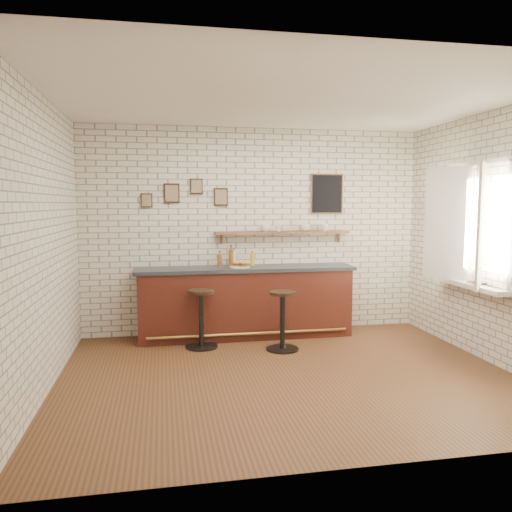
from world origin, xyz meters
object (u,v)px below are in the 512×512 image
at_px(condiment_bottle_yellow, 252,259).
at_px(shelf_cup_b, 278,228).
at_px(bar_stool_right, 283,319).
at_px(shelf_cup_d, 324,227).
at_px(bar_stool_left, 201,317).
at_px(shelf_cup_a, 266,228).
at_px(book_upper, 473,282).
at_px(bitters_bottle_brown, 220,260).
at_px(shelf_cup_c, 305,228).
at_px(sandwich_plate, 240,267).
at_px(bitters_bottle_white, 234,259).
at_px(book_lower, 474,283).
at_px(ciabatta_sandwich, 241,264).
at_px(bar_counter, 246,302).
at_px(bitters_bottle_amber, 231,257).

xyz_separation_m(condiment_bottle_yellow, shelf_cup_b, (0.40, 0.04, 0.45)).
distance_m(bar_stool_right, shelf_cup_d, 1.71).
bearing_deg(bar_stool_left, condiment_bottle_yellow, 36.92).
xyz_separation_m(shelf_cup_a, book_upper, (2.23, -1.71, -0.60)).
distance_m(bitters_bottle_brown, shelf_cup_c, 1.36).
bearing_deg(shelf_cup_a, shelf_cup_b, -43.25).
height_order(sandwich_plate, bar_stool_left, sandwich_plate).
bearing_deg(bitters_bottle_white, book_lower, -31.85).
distance_m(ciabatta_sandwich, bitters_bottle_white, 0.22).
bearing_deg(book_lower, bitters_bottle_white, 117.03).
height_order(shelf_cup_c, book_lower, shelf_cup_c).
height_order(bar_stool_left, bar_stool_right, same).
relative_size(bar_counter, shelf_cup_a, 23.22).
xyz_separation_m(condiment_bottle_yellow, book_upper, (2.44, -1.67, -0.14)).
bearing_deg(ciabatta_sandwich, book_upper, -28.98).
bearing_deg(shelf_cup_a, bitters_bottle_brown, 140.18).
bearing_deg(book_lower, book_upper, 58.88).
bearing_deg(bar_counter, sandwich_plate, -152.03).
height_order(sandwich_plate, bitters_bottle_white, bitters_bottle_white).
xyz_separation_m(bitters_bottle_white, bitters_bottle_amber, (-0.04, -0.00, 0.02)).
bearing_deg(bar_stool_right, bitters_bottle_white, 119.41).
distance_m(ciabatta_sandwich, book_upper, 3.02).
bearing_deg(condiment_bottle_yellow, sandwich_plate, -136.03).
height_order(bar_counter, condiment_bottle_yellow, condiment_bottle_yellow).
relative_size(ciabatta_sandwich, bar_stool_right, 0.34).
bearing_deg(sandwich_plate, bitters_bottle_white, 105.79).
xyz_separation_m(bar_counter, bitters_bottle_brown, (-0.35, 0.16, 0.59)).
xyz_separation_m(shelf_cup_a, shelf_cup_d, (0.89, 0.00, -0.00)).
height_order(bitters_bottle_amber, bar_stool_left, bitters_bottle_amber).
xyz_separation_m(bitters_bottle_white, shelf_cup_b, (0.67, 0.04, 0.43)).
xyz_separation_m(bar_stool_left, book_upper, (3.24, -1.07, 0.54)).
bearing_deg(book_lower, shelf_cup_c, 102.36).
distance_m(ciabatta_sandwich, condiment_bottle_yellow, 0.29).
height_order(bitters_bottle_white, book_lower, bitters_bottle_white).
relative_size(bar_stool_right, book_lower, 3.94).
distance_m(shelf_cup_c, shelf_cup_d, 0.30).
height_order(sandwich_plate, book_lower, sandwich_plate).
xyz_separation_m(ciabatta_sandwich, bitters_bottle_white, (-0.07, 0.20, 0.05)).
bearing_deg(shelf_cup_c, condiment_bottle_yellow, 102.56).
distance_m(sandwich_plate, bitters_bottle_amber, 0.26).
relative_size(bitters_bottle_white, book_lower, 1.26).
bearing_deg(shelf_cup_a, shelf_cup_d, -43.25).
bearing_deg(bar_stool_left, sandwich_plate, 33.98).
xyz_separation_m(bitters_bottle_white, shelf_cup_a, (0.48, 0.04, 0.44)).
xyz_separation_m(bar_counter, bar_stool_right, (0.36, -0.74, -0.09)).
height_order(bar_counter, shelf_cup_a, shelf_cup_a).
relative_size(ciabatta_sandwich, bitters_bottle_amber, 0.88).
distance_m(bar_counter, book_upper, 3.01).
height_order(bar_stool_right, shelf_cup_d, shelf_cup_d).
relative_size(bitters_bottle_brown, bar_stool_left, 0.28).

